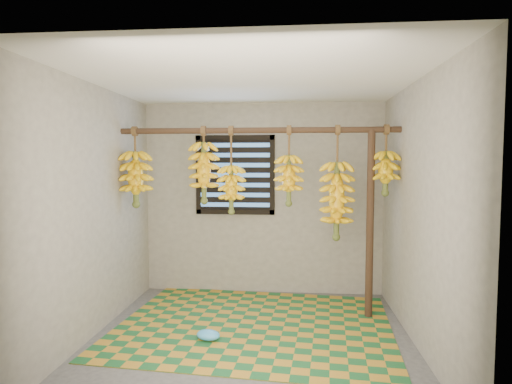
# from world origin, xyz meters

# --- Properties ---
(floor) EXTENTS (3.00, 3.00, 0.01)m
(floor) POSITION_xyz_m (0.00, 0.00, -0.01)
(floor) COLOR #444444
(floor) RESTS_ON ground
(ceiling) EXTENTS (3.00, 3.00, 0.01)m
(ceiling) POSITION_xyz_m (0.00, 0.00, 2.40)
(ceiling) COLOR silver
(ceiling) RESTS_ON wall_back
(wall_back) EXTENTS (3.00, 0.01, 2.40)m
(wall_back) POSITION_xyz_m (0.00, 1.50, 1.20)
(wall_back) COLOR slate
(wall_back) RESTS_ON floor
(wall_left) EXTENTS (0.01, 3.00, 2.40)m
(wall_left) POSITION_xyz_m (-1.50, 0.00, 1.20)
(wall_left) COLOR slate
(wall_left) RESTS_ON floor
(wall_right) EXTENTS (0.01, 3.00, 2.40)m
(wall_right) POSITION_xyz_m (1.50, 0.00, 1.20)
(wall_right) COLOR slate
(wall_right) RESTS_ON floor
(window) EXTENTS (1.00, 0.04, 1.00)m
(window) POSITION_xyz_m (-0.35, 1.48, 1.50)
(window) COLOR black
(window) RESTS_ON wall_back
(hanging_pole) EXTENTS (3.00, 0.06, 0.06)m
(hanging_pole) POSITION_xyz_m (0.00, 0.70, 2.00)
(hanging_pole) COLOR #3D2819
(hanging_pole) RESTS_ON wall_left
(support_post) EXTENTS (0.08, 0.08, 2.00)m
(support_post) POSITION_xyz_m (1.20, 0.70, 1.00)
(support_post) COLOR #3D2819
(support_post) RESTS_ON floor
(woven_mat) EXTENTS (2.89, 2.39, 0.01)m
(woven_mat) POSITION_xyz_m (0.00, 0.35, 0.01)
(woven_mat) COLOR #1A5829
(woven_mat) RESTS_ON floor
(plastic_bag) EXTENTS (0.26, 0.21, 0.09)m
(plastic_bag) POSITION_xyz_m (-0.39, -0.07, 0.06)
(plastic_bag) COLOR #3FA3EB
(plastic_bag) RESTS_ON woven_mat
(banana_bunch_a) EXTENTS (0.34, 0.34, 0.88)m
(banana_bunch_a) POSITION_xyz_m (-1.35, 0.70, 1.48)
(banana_bunch_a) COLOR brown
(banana_bunch_a) RESTS_ON hanging_pole
(banana_bunch_b) EXTENTS (0.31, 0.31, 0.83)m
(banana_bunch_b) POSITION_xyz_m (-0.58, 0.70, 1.55)
(banana_bunch_b) COLOR brown
(banana_bunch_b) RESTS_ON hanging_pole
(banana_bunch_c) EXTENTS (0.28, 0.28, 0.95)m
(banana_bunch_c) POSITION_xyz_m (-0.28, 0.70, 1.37)
(banana_bunch_c) COLOR brown
(banana_bunch_c) RESTS_ON hanging_pole
(banana_bunch_d) EXTENTS (0.28, 0.28, 0.85)m
(banana_bunch_d) POSITION_xyz_m (0.34, 0.70, 1.47)
(banana_bunch_d) COLOR brown
(banana_bunch_d) RESTS_ON hanging_pole
(banana_bunch_e) EXTENTS (0.33, 0.33, 1.21)m
(banana_bunch_e) POSITION_xyz_m (0.85, 0.70, 1.25)
(banana_bunch_e) COLOR brown
(banana_bunch_e) RESTS_ON hanging_pole
(banana_bunch_f) EXTENTS (0.28, 0.28, 0.73)m
(banana_bunch_f) POSITION_xyz_m (1.35, 0.70, 1.55)
(banana_bunch_f) COLOR brown
(banana_bunch_f) RESTS_ON hanging_pole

